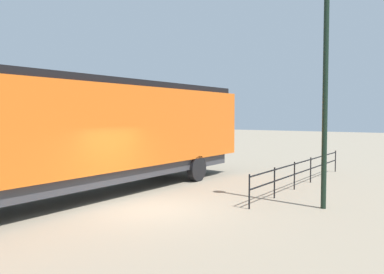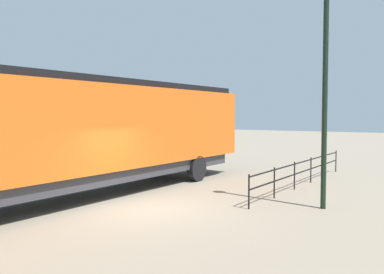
% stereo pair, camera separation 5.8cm
% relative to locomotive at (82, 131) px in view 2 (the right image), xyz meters
% --- Properties ---
extents(ground_plane, '(120.00, 120.00, 0.00)m').
position_rel_locomotive_xyz_m(ground_plane, '(3.02, -0.07, -2.31)').
color(ground_plane, gray).
extents(locomotive, '(2.95, 17.72, 4.11)m').
position_rel_locomotive_xyz_m(locomotive, '(0.00, 0.00, 0.00)').
color(locomotive, orange).
rests_on(locomotive, ground_plane).
extents(lamp_post, '(0.45, 0.45, 7.08)m').
position_rel_locomotive_xyz_m(lamp_post, '(7.38, 2.95, 2.24)').
color(lamp_post, black).
rests_on(lamp_post, ground_plane).
extents(platform_fence, '(0.05, 9.92, 1.06)m').
position_rel_locomotive_xyz_m(platform_fence, '(5.53, 6.56, -1.62)').
color(platform_fence, black).
rests_on(platform_fence, ground_plane).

